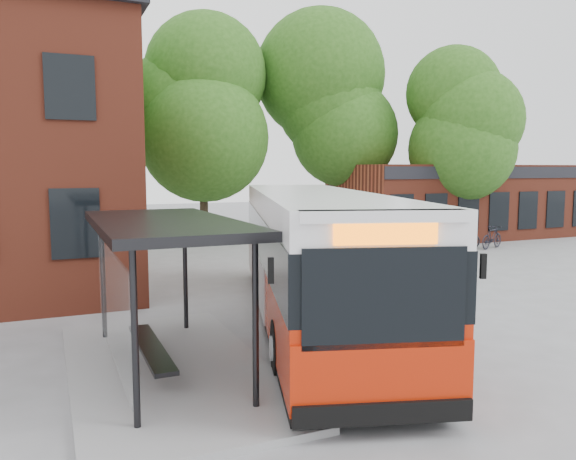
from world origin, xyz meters
name	(u,v)px	position (x,y,z in m)	size (l,w,h in m)	color
ground	(351,330)	(0.00, 0.00, 0.00)	(100.00, 100.00, 0.00)	slate
shop_row	(460,201)	(15.00, 14.00, 2.00)	(14.00, 6.20, 4.00)	maroon
bus_shelter	(166,296)	(-4.50, -1.00, 1.45)	(3.60, 7.00, 2.90)	black
bike_rail	(418,247)	(9.28, 10.00, 0.19)	(5.20, 0.10, 0.38)	black
tree_0	(54,130)	(-6.00, 16.00, 5.50)	(7.92, 7.92, 11.00)	#244F15
tree_1	(203,141)	(1.00, 17.00, 5.20)	(7.92, 7.92, 10.40)	#244F15
tree_2	(334,137)	(8.00, 16.00, 5.50)	(7.92, 7.92, 11.00)	#244F15
tree_3	(457,152)	(13.00, 12.00, 4.64)	(7.04, 7.04, 9.28)	#244F15
city_bus	(313,257)	(-0.45, 1.12, 1.61)	(2.71, 12.69, 3.23)	#B41F07
bicycle_0	(389,246)	(7.07, 9.10, 0.49)	(0.65, 1.86, 0.98)	black
bicycle_1	(377,243)	(7.12, 10.15, 0.46)	(0.44, 1.54, 0.93)	black
bicycle_2	(397,244)	(7.79, 9.53, 0.44)	(0.59, 1.69, 0.89)	#292420
bicycle_3	(430,244)	(9.24, 9.12, 0.44)	(0.42, 1.48, 0.89)	black
bicycle_4	(424,239)	(10.31, 10.93, 0.41)	(0.54, 1.56, 0.82)	#0A3912
bicycle_5	(427,238)	(10.38, 10.78, 0.44)	(0.42, 1.47, 0.88)	navy
bicycle_6	(461,239)	(11.63, 9.86, 0.46)	(0.61, 1.74, 0.91)	#471009
bicycle_7	(463,238)	(11.68, 9.76, 0.52)	(0.49, 1.74, 1.04)	black
bicycle_extra_0	(492,237)	(12.97, 9.25, 0.55)	(0.52, 1.84, 1.11)	black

